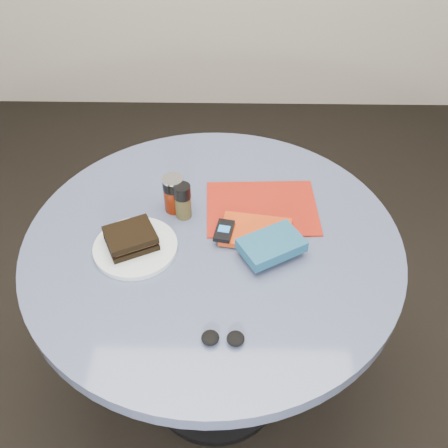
{
  "coord_description": "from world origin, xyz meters",
  "views": [
    {
      "loc": [
        0.05,
        -0.93,
        1.69
      ],
      "look_at": [
        0.03,
        0.0,
        0.8
      ],
      "focal_mm": 40.0,
      "sensor_mm": 36.0,
      "label": 1
    }
  ],
  "objects_px": {
    "headphones": "(223,338)",
    "table": "(214,278)",
    "plate": "(136,247)",
    "sandwich": "(131,238)",
    "novel": "(271,245)",
    "mp3_player": "(224,231)",
    "red_book": "(256,232)",
    "soda_can": "(174,194)",
    "pepper_grinder": "(183,201)",
    "magazine": "(262,208)"
  },
  "relations": [
    {
      "from": "headphones",
      "to": "table",
      "type": "bearing_deg",
      "value": 95.93
    },
    {
      "from": "plate",
      "to": "table",
      "type": "bearing_deg",
      "value": 13.01
    },
    {
      "from": "sandwich",
      "to": "headphones",
      "type": "distance_m",
      "value": 0.37
    },
    {
      "from": "table",
      "to": "novel",
      "type": "distance_m",
      "value": 0.26
    },
    {
      "from": "headphones",
      "to": "mp3_player",
      "type": "bearing_deg",
      "value": 90.53
    },
    {
      "from": "red_book",
      "to": "plate",
      "type": "bearing_deg",
      "value": -161.23
    },
    {
      "from": "sandwich",
      "to": "novel",
      "type": "height_order",
      "value": "sandwich"
    },
    {
      "from": "soda_can",
      "to": "headphones",
      "type": "distance_m",
      "value": 0.46
    },
    {
      "from": "red_book",
      "to": "mp3_player",
      "type": "bearing_deg",
      "value": -163.62
    },
    {
      "from": "pepper_grinder",
      "to": "novel",
      "type": "relative_size",
      "value": 0.68
    },
    {
      "from": "pepper_grinder",
      "to": "red_book",
      "type": "bearing_deg",
      "value": -20.83
    },
    {
      "from": "sandwich",
      "to": "soda_can",
      "type": "relative_size",
      "value": 1.41
    },
    {
      "from": "sandwich",
      "to": "headphones",
      "type": "height_order",
      "value": "sandwich"
    },
    {
      "from": "novel",
      "to": "headphones",
      "type": "distance_m",
      "value": 0.29
    },
    {
      "from": "plate",
      "to": "headphones",
      "type": "xyz_separation_m",
      "value": [
        0.23,
        -0.27,
        0.0
      ]
    },
    {
      "from": "pepper_grinder",
      "to": "mp3_player",
      "type": "bearing_deg",
      "value": -37.29
    },
    {
      "from": "magazine",
      "to": "mp3_player",
      "type": "bearing_deg",
      "value": -133.76
    },
    {
      "from": "magazine",
      "to": "headphones",
      "type": "bearing_deg",
      "value": -105.46
    },
    {
      "from": "soda_can",
      "to": "pepper_grinder",
      "type": "relative_size",
      "value": 1.03
    },
    {
      "from": "novel",
      "to": "mp3_player",
      "type": "bearing_deg",
      "value": 124.27
    },
    {
      "from": "table",
      "to": "sandwich",
      "type": "bearing_deg",
      "value": -168.77
    },
    {
      "from": "novel",
      "to": "mp3_player",
      "type": "xyz_separation_m",
      "value": [
        -0.12,
        0.06,
        -0.01
      ]
    },
    {
      "from": "plate",
      "to": "red_book",
      "type": "distance_m",
      "value": 0.32
    },
    {
      "from": "plate",
      "to": "novel",
      "type": "height_order",
      "value": "novel"
    },
    {
      "from": "table",
      "to": "headphones",
      "type": "distance_m",
      "value": 0.37
    },
    {
      "from": "pepper_grinder",
      "to": "red_book",
      "type": "distance_m",
      "value": 0.21
    },
    {
      "from": "mp3_player",
      "to": "headphones",
      "type": "distance_m",
      "value": 0.32
    },
    {
      "from": "soda_can",
      "to": "magazine",
      "type": "distance_m",
      "value": 0.25
    },
    {
      "from": "table",
      "to": "sandwich",
      "type": "height_order",
      "value": "sandwich"
    },
    {
      "from": "soda_can",
      "to": "mp3_player",
      "type": "xyz_separation_m",
      "value": [
        0.14,
        -0.11,
        -0.03
      ]
    },
    {
      "from": "sandwich",
      "to": "novel",
      "type": "bearing_deg",
      "value": -3.06
    },
    {
      "from": "pepper_grinder",
      "to": "headphones",
      "type": "height_order",
      "value": "pepper_grinder"
    },
    {
      "from": "sandwich",
      "to": "headphones",
      "type": "relative_size",
      "value": 1.6
    },
    {
      "from": "soda_can",
      "to": "magazine",
      "type": "relative_size",
      "value": 0.35
    },
    {
      "from": "red_book",
      "to": "novel",
      "type": "distance_m",
      "value": 0.08
    },
    {
      "from": "plate",
      "to": "sandwich",
      "type": "relative_size",
      "value": 1.42
    },
    {
      "from": "novel",
      "to": "headphones",
      "type": "xyz_separation_m",
      "value": [
        -0.12,
        -0.26,
        -0.02
      ]
    },
    {
      "from": "table",
      "to": "magazine",
      "type": "bearing_deg",
      "value": 41.02
    },
    {
      "from": "soda_can",
      "to": "headphones",
      "type": "height_order",
      "value": "soda_can"
    },
    {
      "from": "red_book",
      "to": "novel",
      "type": "bearing_deg",
      "value": -53.7
    },
    {
      "from": "plate",
      "to": "mp3_player",
      "type": "distance_m",
      "value": 0.23
    },
    {
      "from": "sandwich",
      "to": "novel",
      "type": "xyz_separation_m",
      "value": [
        0.36,
        -0.02,
        0.0
      ]
    },
    {
      "from": "table",
      "to": "red_book",
      "type": "height_order",
      "value": "red_book"
    },
    {
      "from": "table",
      "to": "soda_can",
      "type": "height_order",
      "value": "soda_can"
    },
    {
      "from": "pepper_grinder",
      "to": "red_book",
      "type": "relative_size",
      "value": 0.58
    },
    {
      "from": "table",
      "to": "sandwich",
      "type": "xyz_separation_m",
      "value": [
        -0.21,
        -0.04,
        0.2
      ]
    },
    {
      "from": "red_book",
      "to": "soda_can",
      "type": "bearing_deg",
      "value": 163.89
    },
    {
      "from": "red_book",
      "to": "table",
      "type": "bearing_deg",
      "value": -166.37
    },
    {
      "from": "table",
      "to": "soda_can",
      "type": "xyz_separation_m",
      "value": [
        -0.11,
        0.11,
        0.22
      ]
    },
    {
      "from": "soda_can",
      "to": "red_book",
      "type": "bearing_deg",
      "value": -24.75
    }
  ]
}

